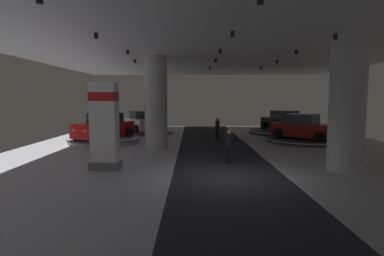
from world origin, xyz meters
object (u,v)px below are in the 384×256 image
at_px(display_platform_far_left, 105,140).
at_px(visitor_walking_far, 229,144).
at_px(column_left, 156,103).
at_px(display_platform_far_right, 304,140).
at_px(display_car_far_left, 105,127).
at_px(visitor_walking_near, 218,127).
at_px(display_platform_deep_left, 143,132).
at_px(brand_sign_pylon, 105,125).
at_px(display_car_far_right, 304,128).
at_px(display_car_deep_left, 143,122).
at_px(display_platform_deep_right, 283,132).
at_px(column_right, 348,105).
at_px(display_car_deep_right, 284,122).

distance_m(display_platform_far_left, visitor_walking_far, 10.17).
height_order(column_left, display_platform_far_right, column_left).
relative_size(display_car_far_left, visitor_walking_near, 2.86).
height_order(display_platform_deep_left, visitor_walking_far, visitor_walking_far).
bearing_deg(display_platform_deep_left, visitor_walking_far, -64.33).
height_order(brand_sign_pylon, display_car_far_right, brand_sign_pylon).
xyz_separation_m(display_car_far_left, display_platform_deep_left, (1.67, 5.64, -0.95)).
height_order(display_car_far_right, display_car_deep_left, display_car_deep_left).
relative_size(display_platform_deep_right, display_platform_deep_left, 1.14).
xyz_separation_m(brand_sign_pylon, display_platform_far_right, (11.40, 8.38, -1.77)).
distance_m(column_left, display_platform_deep_left, 8.36).
bearing_deg(display_car_far_left, column_right, -33.76).
bearing_deg(display_car_deep_left, display_platform_deep_left, -62.00).
distance_m(display_platform_deep_right, display_platform_far_left, 14.93).
bearing_deg(display_car_deep_right, display_platform_deep_right, 109.95).
height_order(column_left, visitor_walking_far, column_left).
bearing_deg(display_platform_deep_right, display_platform_far_right, -91.03).
bearing_deg(brand_sign_pylon, visitor_walking_near, 60.80).
relative_size(display_platform_deep_right, visitor_walking_near, 3.68).
distance_m(display_platform_deep_right, display_car_far_right, 5.35).
bearing_deg(brand_sign_pylon, display_car_deep_left, 92.47).
distance_m(column_left, display_platform_far_left, 4.97).
height_order(column_right, display_platform_deep_right, column_right).
bearing_deg(display_platform_deep_left, display_platform_far_right, -23.22).
bearing_deg(visitor_walking_near, column_left, -134.69).
bearing_deg(column_right, display_car_deep_right, 83.86).
xyz_separation_m(display_car_deep_left, visitor_walking_near, (6.14, -3.59, -0.10)).
bearing_deg(column_left, brand_sign_pylon, -104.43).
bearing_deg(display_car_far_right, display_car_far_left, -177.80).
xyz_separation_m(column_left, display_car_deep_left, (-2.09, 7.69, -1.74)).
xyz_separation_m(brand_sign_pylon, display_car_deep_right, (11.51, 13.64, -0.88)).
bearing_deg(visitor_walking_near, brand_sign_pylon, -119.20).
height_order(display_platform_deep_left, visitor_walking_near, visitor_walking_near).
height_order(display_platform_far_left, display_platform_deep_left, display_platform_far_left).
distance_m(display_car_deep_right, visitor_walking_near, 7.01).
relative_size(display_car_far_right, visitor_walking_far, 2.71).
relative_size(brand_sign_pylon, display_platform_deep_left, 0.71).
bearing_deg(brand_sign_pylon, display_platform_far_right, 36.30).
bearing_deg(display_platform_far_left, visitor_walking_near, 15.04).
xyz_separation_m(display_car_far_left, display_platform_far_right, (13.63, 0.50, -0.95)).
distance_m(display_platform_far_right, display_car_far_right, 0.87).
bearing_deg(display_car_deep_left, display_platform_far_left, -106.31).
height_order(display_car_far_left, visitor_walking_near, display_car_far_left).
height_order(display_platform_deep_right, display_car_deep_left, display_car_deep_left).
bearing_deg(display_platform_deep_left, display_platform_deep_right, 0.77).
distance_m(column_right, visitor_walking_far, 5.20).
bearing_deg(brand_sign_pylon, column_right, -1.76).
bearing_deg(display_platform_far_left, column_left, -28.06).
relative_size(brand_sign_pylon, display_platform_far_right, 0.72).
bearing_deg(visitor_walking_far, display_platform_far_left, 138.72).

